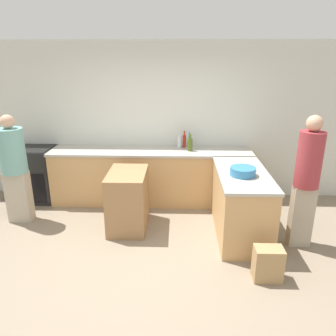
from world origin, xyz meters
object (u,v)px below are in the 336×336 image
object	(u,v)px
range_oven	(35,174)
dish_soap_bottle	(189,142)
vinegar_bottle_clear	(179,142)
olive_oil_bottle	(190,144)
mixing_bowl	(243,171)
island_table	(128,200)
paper_bag	(268,264)
hot_sauce_bottle	(184,141)
person_at_peninsula	(307,178)
person_by_range	(14,166)

from	to	relation	value
range_oven	dish_soap_bottle	world-z (taller)	dish_soap_bottle
vinegar_bottle_clear	olive_oil_bottle	xyz separation A→B (m)	(0.18, -0.17, 0.00)
range_oven	mixing_bowl	bearing A→B (deg)	-19.68
island_table	paper_bag	size ratio (longest dim) A/B	2.14
dish_soap_bottle	hot_sauce_bottle	distance (m)	0.12
dish_soap_bottle	paper_bag	world-z (taller)	dish_soap_bottle
vinegar_bottle_clear	person_at_peninsula	bearing A→B (deg)	-42.87
person_by_range	person_at_peninsula	distance (m)	4.12
hot_sauce_bottle	paper_bag	bearing A→B (deg)	-67.99
hot_sauce_bottle	paper_bag	xyz separation A→B (m)	(0.93, -2.31, -0.85)
paper_bag	island_table	bearing A→B (deg)	146.27
olive_oil_bottle	paper_bag	xyz separation A→B (m)	(0.84, -2.11, -0.85)
range_oven	person_by_range	world-z (taller)	person_by_range
range_oven	hot_sauce_bottle	world-z (taller)	hot_sauce_bottle
mixing_bowl	hot_sauce_bottle	size ratio (longest dim) A/B	1.17
dish_soap_bottle	person_at_peninsula	world-z (taller)	person_at_peninsula
mixing_bowl	vinegar_bottle_clear	xyz separation A→B (m)	(-0.85, 1.36, 0.05)
olive_oil_bottle	person_by_range	bearing A→B (deg)	-163.37
olive_oil_bottle	hot_sauce_bottle	distance (m)	0.23
hot_sauce_bottle	mixing_bowl	bearing A→B (deg)	-61.31
island_table	mixing_bowl	distance (m)	1.71
range_oven	mixing_bowl	size ratio (longest dim) A/B	2.77
mixing_bowl	paper_bag	distance (m)	1.22
person_at_peninsula	paper_bag	size ratio (longest dim) A/B	4.39
island_table	dish_soap_bottle	world-z (taller)	dish_soap_bottle
hot_sauce_bottle	paper_bag	size ratio (longest dim) A/B	0.73
island_table	person_by_range	distance (m)	1.77
range_oven	paper_bag	world-z (taller)	range_oven
island_table	person_by_range	world-z (taller)	person_by_range
island_table	vinegar_bottle_clear	xyz separation A→B (m)	(0.75, 1.10, 0.61)
island_table	person_by_range	xyz separation A→B (m)	(-1.70, 0.14, 0.46)
paper_bag	person_at_peninsula	bearing A→B (deg)	51.42
hot_sauce_bottle	person_at_peninsula	size ratio (longest dim) A/B	0.17
range_oven	mixing_bowl	distance (m)	3.64
range_oven	dish_soap_bottle	size ratio (longest dim) A/B	3.27
vinegar_bottle_clear	person_by_range	world-z (taller)	person_by_range
island_table	vinegar_bottle_clear	distance (m)	1.46
vinegar_bottle_clear	dish_soap_bottle	xyz separation A→B (m)	(0.17, -0.04, 0.01)
hot_sauce_bottle	person_by_range	bearing A→B (deg)	-158.66
mixing_bowl	person_by_range	bearing A→B (deg)	173.10
hot_sauce_bottle	person_at_peninsula	world-z (taller)	person_at_peninsula
range_oven	island_table	world-z (taller)	range_oven
olive_oil_bottle	person_at_peninsula	size ratio (longest dim) A/B	0.16
range_oven	person_by_range	size ratio (longest dim) A/B	0.57
hot_sauce_bottle	person_by_range	xyz separation A→B (m)	(-2.54, -0.99, -0.16)
person_by_range	paper_bag	bearing A→B (deg)	-20.82
island_table	vinegar_bottle_clear	size ratio (longest dim) A/B	3.15
person_by_range	olive_oil_bottle	bearing A→B (deg)	16.63
island_table	person_at_peninsula	size ratio (longest dim) A/B	0.49
person_by_range	person_at_peninsula	size ratio (longest dim) A/B	0.94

